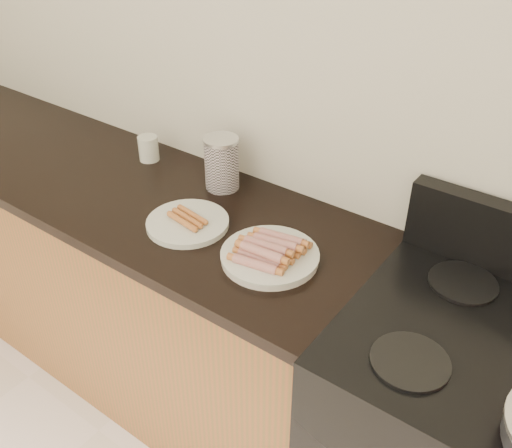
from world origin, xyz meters
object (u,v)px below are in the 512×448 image
Objects in this scene: canister at (222,163)px; mug at (148,148)px; main_plate at (270,257)px; side_plate at (188,223)px.

canister is 1.98× the size of mug.
mug reaches higher than main_plate.
main_plate is at bearing 1.51° from side_plate.
main_plate is at bearing -18.23° from mug.
mug is (-0.71, 0.23, 0.04)m from main_plate.
side_plate is 0.27m from canister.
main_plate is 1.08× the size of side_plate.
mug is at bearing 149.31° from side_plate.
canister is at bearing 104.25° from side_plate.
side_plate is 0.48m from mug.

